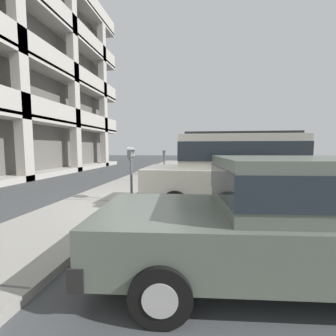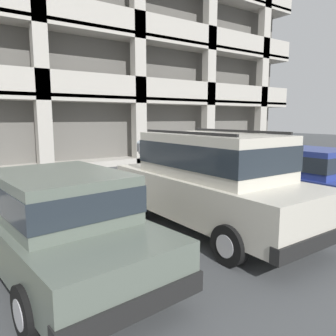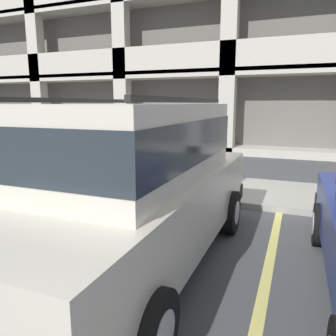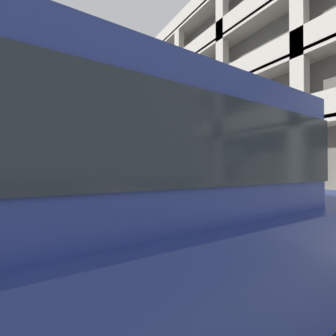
{
  "view_description": "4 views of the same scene",
  "coord_description": "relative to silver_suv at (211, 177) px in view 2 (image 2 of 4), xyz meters",
  "views": [
    {
      "loc": [
        -6.09,
        -1.62,
        1.66
      ],
      "look_at": [
        0.11,
        -0.71,
        1.09
      ],
      "focal_mm": 24.0,
      "sensor_mm": 36.0,
      "label": 1
    },
    {
      "loc": [
        -4.5,
        -7.37,
        2.28
      ],
      "look_at": [
        0.16,
        -0.71,
        1.04
      ],
      "focal_mm": 35.0,
      "sensor_mm": 36.0,
      "label": 2
    },
    {
      "loc": [
        1.75,
        -5.87,
        1.98
      ],
      "look_at": [
        -0.36,
        -0.57,
        0.85
      ],
      "focal_mm": 35.0,
      "sensor_mm": 36.0,
      "label": 3
    },
    {
      "loc": [
        4.32,
        -3.16,
        1.12
      ],
      "look_at": [
        0.37,
        -0.68,
        1.18
      ],
      "focal_mm": 24.0,
      "sensor_mm": 36.0,
      "label": 4
    }
  ],
  "objects": [
    {
      "name": "ground_plane",
      "position": [
        0.04,
        2.52,
        -1.14
      ],
      "size": [
        80.0,
        80.0,
        0.1
      ],
      "color": "#444749"
    },
    {
      "name": "sidewalk",
      "position": [
        0.04,
        3.82,
        -1.03
      ],
      "size": [
        40.0,
        2.2,
        0.12
      ],
      "color": "#9E9B93",
      "rests_on": "ground_plane"
    },
    {
      "name": "parking_stall_lines",
      "position": [
        1.57,
        1.12,
        -1.08
      ],
      "size": [
        12.34,
        4.8,
        0.01
      ],
      "color": "#DBD16B",
      "rests_on": "ground_plane"
    },
    {
      "name": "silver_suv",
      "position": [
        0.0,
        0.0,
        0.0
      ],
      "size": [
        2.03,
        4.78,
        2.03
      ],
      "rotation": [
        0.0,
        0.0,
        -0.0
      ],
      "color": "beige",
      "rests_on": "ground_plane"
    },
    {
      "name": "red_sedan",
      "position": [
        -3.16,
        -0.15,
        -0.27
      ],
      "size": [
        2.13,
        4.62,
        1.54
      ],
      "rotation": [
        0.0,
        0.0,
        0.09
      ],
      "color": "#5B665B",
      "rests_on": "ground_plane"
    },
    {
      "name": "dark_hatchback",
      "position": [
        3.0,
        0.02,
        -0.27
      ],
      "size": [
        1.86,
        4.49,
        1.54
      ],
      "rotation": [
        0.0,
        0.0,
        0.01
      ],
      "color": "navy",
      "rests_on": "ground_plane"
    },
    {
      "name": "parking_meter_near",
      "position": [
        0.12,
        2.87,
        0.18
      ],
      "size": [
        0.35,
        0.12,
        1.55
      ],
      "color": "#595B60",
      "rests_on": "sidewalk"
    },
    {
      "name": "parking_meter_far",
      "position": [
        6.23,
        2.91,
        0.11
      ],
      "size": [
        0.35,
        0.12,
        1.44
      ],
      "color": "#47474C",
      "rests_on": "sidewalk"
    },
    {
      "name": "parking_garage",
      "position": [
        -0.83,
        14.57,
        4.95
      ],
      "size": [
        32.0,
        10.0,
        13.25
      ],
      "color": "#64625C",
      "rests_on": "ground_plane"
    }
  ]
}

